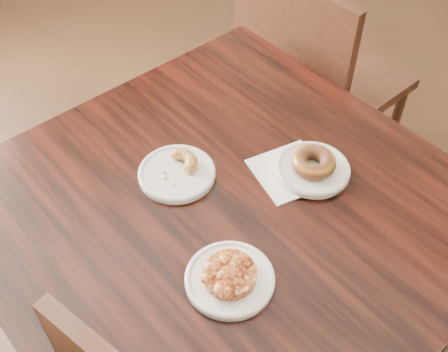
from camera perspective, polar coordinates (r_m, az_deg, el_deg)
The scene contains 9 objects.
cafe_table at distance 1.50m, azimuth 0.14°, elevation -12.16°, with size 0.98×0.98×0.75m, color black.
chair_far at distance 2.02m, azimuth 10.24°, elevation 9.57°, with size 0.50×0.50×0.90m, color black, non-canonical shape.
napkin at distance 1.26m, azimuth 6.69°, elevation 0.45°, with size 0.15×0.15×0.00m, color white.
plate_donut at distance 1.26m, azimuth 8.97°, elevation 0.67°, with size 0.17×0.17×0.01m, color silver.
plate_cruller at distance 1.24m, azimuth -4.81°, elevation 0.25°, with size 0.17×0.17×0.01m, color silver.
plate_fritter at distance 1.07m, azimuth 0.59°, elevation -10.46°, with size 0.17×0.17×0.01m, color white.
glazed_donut at distance 1.24m, azimuth 9.09°, elevation 1.41°, with size 0.10×0.10×0.03m, color brown.
apple_fritter at distance 1.05m, azimuth 0.60°, elevation -9.80°, with size 0.14×0.14×0.03m, color #4B1308, non-canonical shape.
cruller_fragment at distance 1.23m, azimuth -4.87°, elevation 0.86°, with size 0.10×0.10×0.03m, color brown, non-canonical shape.
Camera 1 is at (0.22, -0.69, 1.66)m, focal length 45.00 mm.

